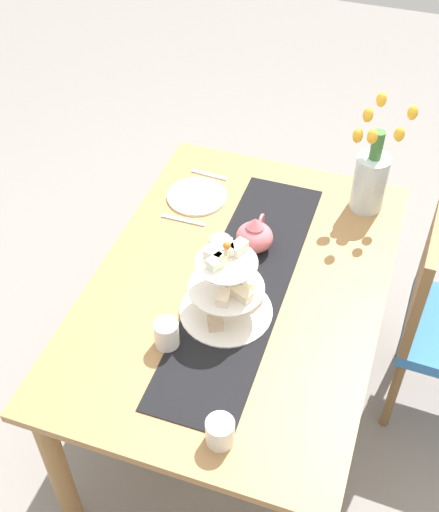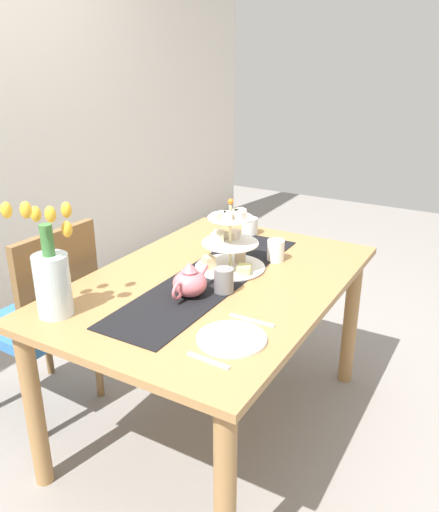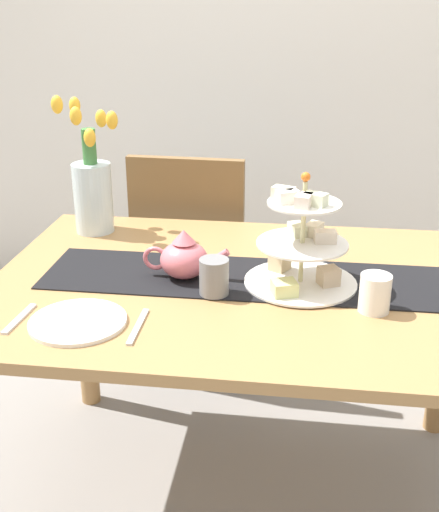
# 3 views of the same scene
# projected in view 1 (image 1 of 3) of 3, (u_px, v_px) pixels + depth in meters

# --- Properties ---
(ground_plane) EXTENTS (8.00, 8.00, 0.00)m
(ground_plane) POSITION_uv_depth(u_px,v_px,m) (235.00, 403.00, 2.73)
(ground_plane) COLOR gray
(dining_table) EXTENTS (1.41, 0.96, 0.72)m
(dining_table) POSITION_uv_depth(u_px,v_px,m) (238.00, 304.00, 2.29)
(dining_table) COLOR #A37747
(dining_table) RESTS_ON ground_plane
(table_runner) EXTENTS (1.13, 0.29, 0.00)m
(table_runner) POSITION_uv_depth(u_px,v_px,m) (244.00, 284.00, 2.21)
(table_runner) COLOR black
(table_runner) RESTS_ON dining_table
(tiered_cake_stand) EXTENTS (0.30, 0.30, 0.30)m
(tiered_cake_stand) POSITION_uv_depth(u_px,v_px,m) (227.00, 290.00, 2.06)
(tiered_cake_stand) COLOR beige
(tiered_cake_stand) RESTS_ON table_runner
(teapot) EXTENTS (0.24, 0.13, 0.14)m
(teapot) POSITION_uv_depth(u_px,v_px,m) (255.00, 236.00, 2.30)
(teapot) COLOR #D66B75
(teapot) RESTS_ON table_runner
(tulip_vase) EXTENTS (0.20, 0.20, 0.44)m
(tulip_vase) POSITION_uv_depth(u_px,v_px,m) (371.00, 175.00, 2.40)
(tulip_vase) COLOR silver
(tulip_vase) RESTS_ON dining_table
(cream_jug) EXTENTS (0.08, 0.08, 0.08)m
(cream_jug) POSITION_uv_depth(u_px,v_px,m) (220.00, 432.00, 1.77)
(cream_jug) COLOR white
(cream_jug) RESTS_ON dining_table
(dinner_plate_left) EXTENTS (0.23, 0.23, 0.01)m
(dinner_plate_left) POSITION_uv_depth(u_px,v_px,m) (197.00, 196.00, 2.54)
(dinner_plate_left) COLOR white
(dinner_plate_left) RESTS_ON dining_table
(fork_left) EXTENTS (0.03, 0.15, 0.01)m
(fork_left) POSITION_uv_depth(u_px,v_px,m) (209.00, 175.00, 2.64)
(fork_left) COLOR silver
(fork_left) RESTS_ON dining_table
(knife_left) EXTENTS (0.02, 0.17, 0.01)m
(knife_left) POSITION_uv_depth(u_px,v_px,m) (183.00, 220.00, 2.44)
(knife_left) COLOR silver
(knife_left) RESTS_ON dining_table
(mug_grey) EXTENTS (0.08, 0.08, 0.09)m
(mug_grey) POSITION_uv_depth(u_px,v_px,m) (220.00, 250.00, 2.26)
(mug_grey) COLOR slate
(mug_grey) RESTS_ON table_runner
(mug_white_text) EXTENTS (0.08, 0.08, 0.09)m
(mug_white_text) POSITION_uv_depth(u_px,v_px,m) (167.00, 334.00, 2.01)
(mug_white_text) COLOR white
(mug_white_text) RESTS_ON dining_table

